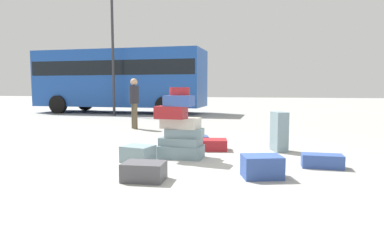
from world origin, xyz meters
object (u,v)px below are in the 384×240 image
object	(u,v)px
person_bearded_onlooker	(134,99)
parked_bus	(120,77)
suitcase_maroon_white_trunk	(214,145)
lamp_post	(112,31)
suitcase_charcoal_upright_blue	(144,171)
suitcase_tower	(180,130)
suitcase_navy_left_side	(262,167)
suitcase_navy_behind_tower	(191,141)
suitcase_slate_foreground_far	(279,132)
suitcase_slate_foreground_near	(138,154)
suitcase_navy_right_side	(322,161)

from	to	relation	value
person_bearded_onlooker	parked_bus	bearing A→B (deg)	167.69
suitcase_maroon_white_trunk	lamp_post	distance (m)	10.27
suitcase_charcoal_upright_blue	parked_bus	distance (m)	13.24
suitcase_tower	suitcase_maroon_white_trunk	distance (m)	1.11
suitcase_navy_left_side	lamp_post	world-z (taller)	lamp_post
suitcase_maroon_white_trunk	suitcase_charcoal_upright_blue	bearing A→B (deg)	-113.63
suitcase_tower	lamp_post	size ratio (longest dim) A/B	0.22
suitcase_navy_behind_tower	lamp_post	size ratio (longest dim) A/B	0.13
suitcase_tower	suitcase_navy_left_side	world-z (taller)	suitcase_tower
person_bearded_onlooker	lamp_post	bearing A→B (deg)	172.09
suitcase_navy_behind_tower	suitcase_slate_foreground_far	bearing A→B (deg)	-25.98
suitcase_slate_foreground_near	person_bearded_onlooker	distance (m)	4.85
suitcase_navy_left_side	parked_bus	world-z (taller)	parked_bus
suitcase_tower	suitcase_slate_foreground_near	bearing A→B (deg)	-145.09
suitcase_tower	person_bearded_onlooker	world-z (taller)	person_bearded_onlooker
suitcase_charcoal_upright_blue	suitcase_navy_behind_tower	bearing A→B (deg)	86.40
suitcase_navy_behind_tower	person_bearded_onlooker	distance (m)	3.67
suitcase_navy_left_side	suitcase_maroon_white_trunk	bearing A→B (deg)	100.22
parked_bus	lamp_post	xyz separation A→B (m)	(0.46, -1.79, 2.01)
suitcase_tower	person_bearded_onlooker	size ratio (longest dim) A/B	0.82
suitcase_slate_foreground_far	suitcase_slate_foreground_near	bearing A→B (deg)	-170.82
person_bearded_onlooker	lamp_post	world-z (taller)	lamp_post
suitcase_maroon_white_trunk	suitcase_tower	bearing A→B (deg)	-128.49
parked_bus	lamp_post	size ratio (longest dim) A/B	1.49
suitcase_navy_right_side	suitcase_navy_left_side	xyz separation A→B (m)	(-0.95, -0.82, 0.05)
suitcase_maroon_white_trunk	person_bearded_onlooker	bearing A→B (deg)	124.68
suitcase_slate_foreground_far	suitcase_navy_left_side	bearing A→B (deg)	-121.08
suitcase_navy_right_side	lamp_post	distance (m)	12.26
suitcase_charcoal_upright_blue	suitcase_maroon_white_trunk	world-z (taller)	suitcase_charcoal_upright_blue
suitcase_charcoal_upright_blue	suitcase_slate_foreground_far	size ratio (longest dim) A/B	0.71
suitcase_slate_foreground_near	suitcase_navy_behind_tower	world-z (taller)	suitcase_slate_foreground_near
suitcase_tower	suitcase_charcoal_upright_blue	distance (m)	1.62
suitcase_navy_left_side	parked_bus	xyz separation A→B (m)	(-7.22, 11.39, 1.67)
suitcase_maroon_white_trunk	lamp_post	world-z (taller)	lamp_post
parked_bus	lamp_post	bearing A→B (deg)	-73.96
suitcase_tower	suitcase_slate_foreground_far	world-z (taller)	suitcase_tower
suitcase_tower	suitcase_navy_behind_tower	size ratio (longest dim) A/B	1.69
suitcase_tower	parked_bus	distance (m)	11.88
suitcase_navy_behind_tower	parked_bus	size ratio (longest dim) A/B	0.09
suitcase_navy_right_side	lamp_post	size ratio (longest dim) A/B	0.11
suitcase_navy_behind_tower	lamp_post	xyz separation A→B (m)	(-5.20, 7.21, 3.73)
suitcase_navy_left_side	suitcase_tower	bearing A→B (deg)	127.87
parked_bus	person_bearded_onlooker	bearing A→B (deg)	-61.12
suitcase_slate_foreground_far	suitcase_navy_behind_tower	world-z (taller)	suitcase_slate_foreground_far
person_bearded_onlooker	parked_bus	distance (m)	7.19
suitcase_slate_foreground_near	suitcase_navy_right_side	bearing A→B (deg)	15.32
suitcase_slate_foreground_near	parked_bus	bearing A→B (deg)	127.14
lamp_post	parked_bus	bearing A→B (deg)	104.50
suitcase_tower	suitcase_navy_right_side	size ratio (longest dim) A/B	2.04
suitcase_navy_left_side	suitcase_navy_right_side	bearing A→B (deg)	24.68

